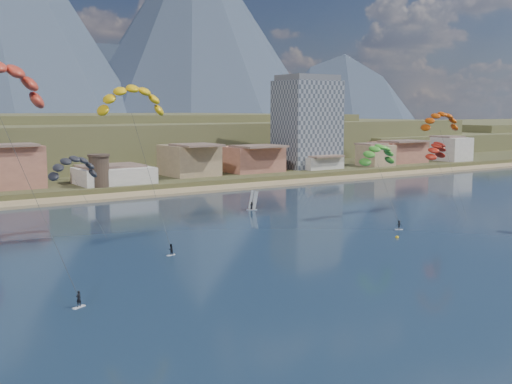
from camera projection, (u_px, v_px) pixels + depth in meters
ground at (419, 316)px, 67.69m from camera, size 2400.00×2400.00×0.00m
beach at (91, 198)px, 155.24m from camera, size 2200.00×12.00×0.90m
foothills at (44, 140)px, 270.86m from camera, size 940.00×210.00×18.00m
apartment_tower at (307, 122)px, 217.69m from camera, size 20.00×16.00×32.00m
watchtower at (99, 170)px, 163.79m from camera, size 5.82×5.82×8.60m
kitesurfer_yellow at (131, 96)px, 101.62m from camera, size 11.86×15.01×27.69m
kitesurfer_green at (378, 152)px, 125.93m from camera, size 10.49×13.81×17.77m
distant_kite_dark at (73, 164)px, 110.12m from camera, size 9.84×6.65×16.03m
distant_kite_orange at (440, 118)px, 133.11m from camera, size 9.68×6.66×23.06m
distant_kite_red at (436, 148)px, 136.41m from camera, size 9.12×7.28×16.92m
windsurfer at (252, 204)px, 138.85m from camera, size 2.67×2.66×4.24m
buoy at (397, 237)px, 108.70m from camera, size 0.62×0.62×0.62m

